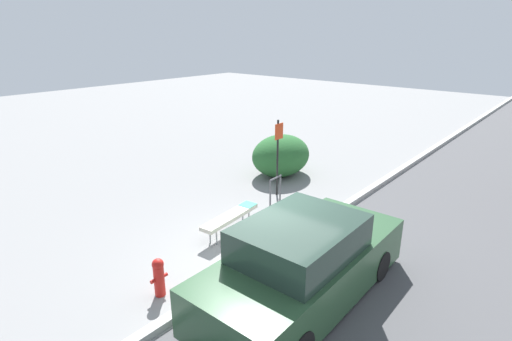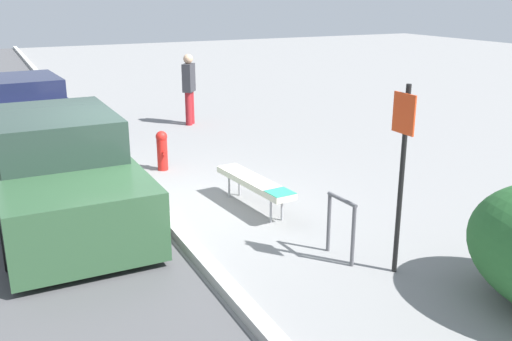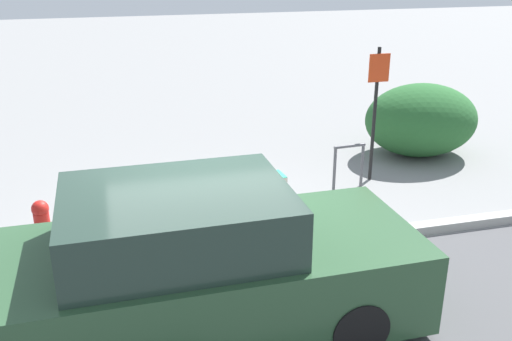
# 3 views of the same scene
# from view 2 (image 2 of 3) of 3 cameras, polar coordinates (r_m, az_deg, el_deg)

# --- Properties ---
(ground_plane) EXTENTS (60.00, 60.00, 0.00)m
(ground_plane) POSITION_cam_2_polar(r_m,az_deg,el_deg) (9.03, -9.83, -4.09)
(ground_plane) COLOR gray
(curb) EXTENTS (60.00, 0.20, 0.13)m
(curb) POSITION_cam_2_polar(r_m,az_deg,el_deg) (9.00, -9.85, -3.70)
(curb) COLOR #A8A8A3
(curb) RESTS_ON ground_plane
(bench) EXTENTS (1.84, 0.53, 0.50)m
(bench) POSITION_cam_2_polar(r_m,az_deg,el_deg) (8.88, -0.15, -1.21)
(bench) COLOR #99999E
(bench) RESTS_ON ground_plane
(bike_rack) EXTENTS (0.55, 0.08, 0.83)m
(bike_rack) POSITION_cam_2_polar(r_m,az_deg,el_deg) (7.29, 8.50, -5.09)
(bike_rack) COLOR #515156
(bike_rack) RESTS_ON ground_plane
(sign_post) EXTENTS (0.36, 0.08, 2.30)m
(sign_post) POSITION_cam_2_polar(r_m,az_deg,el_deg) (6.78, 14.38, 0.71)
(sign_post) COLOR black
(sign_post) RESTS_ON ground_plane
(fire_hydrant) EXTENTS (0.36, 0.22, 0.77)m
(fire_hydrant) POSITION_cam_2_polar(r_m,az_deg,el_deg) (11.00, -9.37, 2.11)
(fire_hydrant) COLOR red
(fire_hydrant) RESTS_ON ground_plane
(pedestrian) EXTENTS (0.46, 0.43, 1.79)m
(pedestrian) POSITION_cam_2_polar(r_m,az_deg,el_deg) (14.71, -6.71, 8.27)
(pedestrian) COLOR maroon
(pedestrian) RESTS_ON ground_plane
(parked_car_near) EXTENTS (4.63, 1.92, 1.59)m
(parked_car_near) POSITION_cam_2_polar(r_m,az_deg,el_deg) (8.96, -18.98, -0.20)
(parked_car_near) COLOR black
(parked_car_near) RESTS_ON ground_plane
(parked_car_far) EXTENTS (4.56, 2.06, 1.33)m
(parked_car_far) POSITION_cam_2_polar(r_m,az_deg,el_deg) (14.91, -22.02, 5.93)
(parked_car_far) COLOR black
(parked_car_far) RESTS_ON ground_plane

